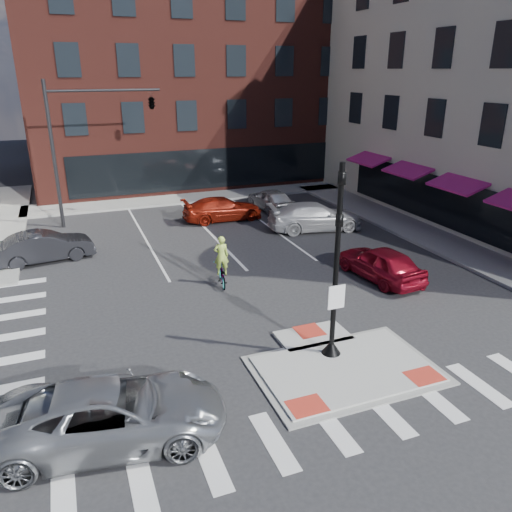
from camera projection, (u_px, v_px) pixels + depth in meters
name	position (u px, v px, depth m)	size (l,w,h in m)	color
ground	(337.00, 363.00, 15.36)	(120.00, 120.00, 0.00)	#28282B
refuge_island	(342.00, 365.00, 15.11)	(5.40, 4.65, 0.13)	gray
sidewalk_e	(417.00, 230.00, 27.72)	(3.00, 24.00, 0.15)	gray
sidewalk_n	(219.00, 195.00, 35.55)	(26.00, 3.00, 0.15)	gray
building_n	(181.00, 78.00, 41.55)	(24.40, 18.40, 15.50)	#511F19
building_far_left	(83.00, 101.00, 57.62)	(10.00, 12.00, 10.00)	slate
building_far_right	(188.00, 90.00, 63.42)	(12.00, 12.00, 12.00)	brown
signal_pole	(335.00, 288.00, 14.87)	(0.60, 0.60, 5.98)	black
mast_arm_signal	(126.00, 113.00, 27.70)	(6.10, 2.24, 8.00)	black
silver_suv	(112.00, 413.00, 11.92)	(2.53, 5.48, 1.52)	#A1A4A8
red_sedan	(381.00, 263.00, 21.25)	(1.72, 4.28, 1.46)	maroon
white_pickup	(315.00, 217.00, 27.80)	(2.14, 5.26, 1.53)	silver
bg_car_dark	(45.00, 247.00, 23.25)	(1.51, 4.34, 1.43)	#222327
bg_car_silver	(271.00, 199.00, 31.77)	(1.65, 4.11, 1.40)	#ACAEB3
bg_car_red	(223.00, 209.00, 29.64)	(1.92, 4.73, 1.37)	maroon
cyclist	(222.00, 268.00, 20.70)	(0.86, 1.74, 2.13)	#3F3F44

